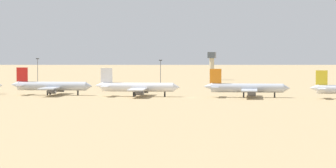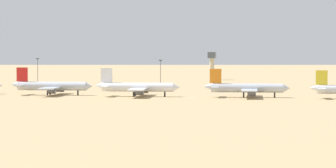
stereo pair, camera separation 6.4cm
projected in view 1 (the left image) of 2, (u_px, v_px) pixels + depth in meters
ground at (192, 98)px, 353.34m from camera, size 4000.00×4000.00×0.00m
ridge_far_west at (13, 38)px, 1457.32m from camera, size 306.66×251.61×77.28m
ridge_west at (100, 43)px, 1377.07m from camera, size 375.47×247.09×60.49m
ridge_center at (266, 30)px, 1313.77m from camera, size 315.76×260.92×101.39m
parked_jet_red_2 at (51, 86)px, 370.70m from camera, size 39.11×33.04×12.91m
parked_jet_white_3 at (137, 87)px, 360.15m from camera, size 39.16×33.12×12.93m
parked_jet_orange_4 at (246, 88)px, 354.19m from camera, size 38.60×32.66×12.74m
control_tower at (212, 63)px, 545.49m from camera, size 5.20×5.20×19.05m
light_pole_west at (38, 69)px, 483.40m from camera, size 1.80×0.50×15.62m
light_pole_mid at (161, 71)px, 462.57m from camera, size 1.80×0.50×15.03m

